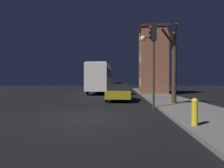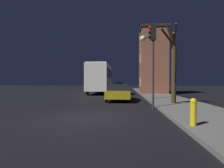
% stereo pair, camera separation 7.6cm
% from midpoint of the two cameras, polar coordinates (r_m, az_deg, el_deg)
% --- Properties ---
extents(ground_plane, '(120.00, 120.00, 0.00)m').
position_cam_midpoint_polar(ground_plane, '(8.14, -8.61, -10.48)').
color(ground_plane, black).
extents(sidewalk, '(3.51, 60.00, 0.14)m').
position_cam_midpoint_polar(sidewalk, '(8.77, 29.17, -9.29)').
color(sidewalk, '#605E59').
rests_on(sidewalk, ground).
extents(brick_building, '(3.45, 4.23, 8.31)m').
position_cam_midpoint_polar(brick_building, '(23.50, 13.05, 7.43)').
color(brick_building, brown).
rests_on(brick_building, sidewalk).
extents(streetlamp, '(1.21, 0.47, 5.44)m').
position_cam_midpoint_polar(streetlamp, '(15.71, 11.59, 10.06)').
color(streetlamp, '#28282B').
rests_on(streetlamp, sidewalk).
extents(traffic_light, '(0.43, 0.24, 4.86)m').
position_cam_midpoint_polar(traffic_light, '(10.47, 13.12, 11.07)').
color(traffic_light, '#28282B').
rests_on(traffic_light, ground).
extents(bare_tree, '(1.23, 1.57, 5.25)m').
position_cam_midpoint_polar(bare_tree, '(12.44, 19.26, 5.90)').
color(bare_tree, '#382819').
rests_on(bare_tree, sidewalk).
extents(bus, '(2.55, 9.05, 3.85)m').
position_cam_midpoint_polar(bus, '(23.90, -3.85, 2.42)').
color(bus, beige).
rests_on(bus, ground).
extents(car_near_lane, '(1.89, 4.44, 1.39)m').
position_cam_midpoint_polar(car_near_lane, '(14.73, 1.99, -2.57)').
color(car_near_lane, olive).
rests_on(car_near_lane, ground).
extents(car_mid_lane, '(1.72, 4.03, 1.48)m').
position_cam_midpoint_polar(car_mid_lane, '(22.09, 2.93, -1.35)').
color(car_mid_lane, navy).
rests_on(car_mid_lane, ground).
extents(fire_hydrant, '(0.21, 0.21, 0.91)m').
position_cam_midpoint_polar(fire_hydrant, '(6.41, 25.09, -8.01)').
color(fire_hydrant, gold).
rests_on(fire_hydrant, sidewalk).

